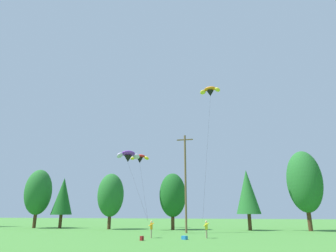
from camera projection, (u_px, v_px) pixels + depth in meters
The scene contains 14 objects.
treeline_tree_b at pixel (38, 192), 49.41m from camera, with size 4.39×4.39×9.59m.
treeline_tree_c at pixel (63, 196), 48.70m from camera, with size 3.39×3.39×8.16m.
treeline_tree_d at pixel (111, 195), 45.80m from camera, with size 4.08×4.08×8.46m.
treeline_tree_e at pixel (173, 195), 44.54m from camera, with size 4.05×4.05×8.33m.
treeline_tree_f at pixel (247, 192), 43.15m from camera, with size 3.51×3.51×8.67m.
treeline_tree_g at pixel (304, 181), 42.13m from camera, with size 4.83×4.83×11.23m.
utility_pole at pixel (186, 180), 38.10m from camera, with size 2.20×0.26×12.61m.
kite_flyer_near at pixel (151, 228), 29.74m from camera, with size 0.68×0.70×1.69m.
kite_flyer_mid at pixel (206, 228), 29.47m from camera, with size 0.57×0.60×1.69m.
parafoil_kite_high_purple at pixel (128, 156), 45.01m from camera, with size 8.59×13.32×10.20m.
parafoil_kite_mid_orange at pixel (210, 91), 45.40m from camera, with size 3.45×11.88×19.86m.
parafoil_kite_far_red_yellow at pixel (140, 158), 51.55m from camera, with size 8.75×19.28×10.82m.
backpack at pixel (142, 238), 26.83m from camera, with size 0.32×0.24×0.40m, color maroon.
picnic_cooler at pixel (185, 238), 27.81m from camera, with size 0.52×0.36×0.34m, color #1E70B7.
Camera 1 is at (7.29, -1.84, 2.53)m, focal length 31.05 mm.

